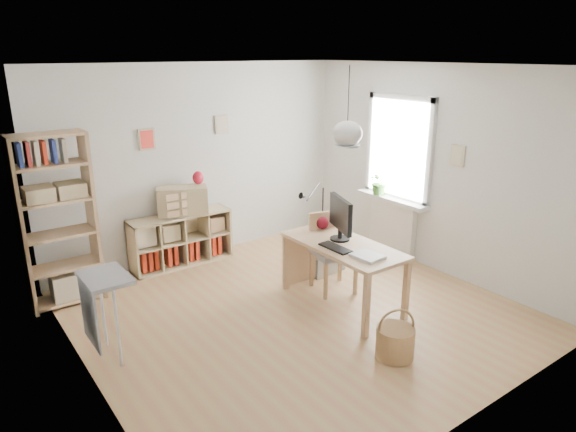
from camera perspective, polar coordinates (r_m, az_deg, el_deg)
ground at (r=5.95m, az=0.94°, el=-10.57°), size 4.50×4.50×0.00m
room_shell at (r=5.54m, az=6.60°, el=9.09°), size 4.50×4.50×4.50m
window_unit at (r=7.31m, az=12.26°, el=7.35°), size 0.07×1.16×1.46m
radiator at (r=7.57m, az=11.51°, el=-1.26°), size 0.10×0.80×0.80m
windowsill at (r=7.41m, az=11.45°, el=1.81°), size 0.22×1.20×0.06m
desk at (r=5.89m, az=6.14°, el=-3.94°), size 0.70×1.50×0.75m
cube_shelf at (r=7.26m, az=-12.03°, el=-2.98°), size 1.40×0.38×0.72m
tall_bookshelf at (r=6.32m, az=-24.38°, el=0.19°), size 0.80×0.38×2.00m
side_table at (r=5.14m, az=-20.20°, el=-8.26°), size 0.40×0.55×0.85m
chair at (r=6.31m, az=4.84°, el=-3.43°), size 0.57×0.57×0.96m
wicker_basket at (r=5.20m, az=11.82°, el=-13.45°), size 0.37×0.37×0.52m
storage_chest at (r=6.97m, az=3.53°, el=-4.50°), size 0.59×0.65×0.57m
monitor at (r=5.89m, az=5.86°, el=-0.05°), size 0.25×0.56×0.50m
keyboard at (r=5.70m, az=5.28°, el=-3.54°), size 0.16×0.41×0.02m
task_lamp at (r=6.19m, az=2.63°, el=1.54°), size 0.48×0.18×0.51m
yarn_ball at (r=6.30m, az=3.83°, el=-0.75°), size 0.16×0.16×0.16m
paper_tray at (r=5.50m, az=8.81°, el=-4.43°), size 0.27×0.33×0.03m
drawer_chest at (r=7.07m, az=-11.65°, el=1.69°), size 0.73×0.54×0.38m
red_vase at (r=7.10m, az=-9.96°, el=4.21°), size 0.15×0.15×0.18m
potted_plant at (r=7.49m, az=10.15°, el=3.75°), size 0.37×0.33×0.36m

